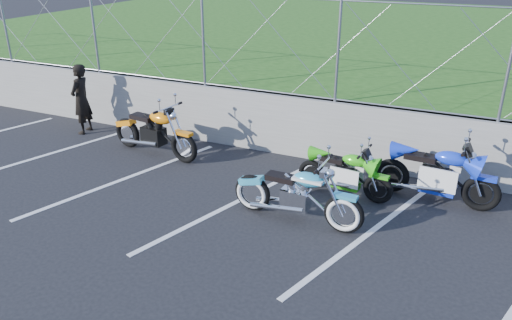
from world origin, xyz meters
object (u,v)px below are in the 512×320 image
at_px(naked_orange, 155,133).
at_px(sportbike_blue, 438,176).
at_px(cruiser_turquoise, 298,197).
at_px(person_standing, 81,99).
at_px(sportbike_green, 346,175).

bearing_deg(naked_orange, sportbike_blue, 10.95).
height_order(cruiser_turquoise, naked_orange, naked_orange).
height_order(sportbike_blue, person_standing, person_standing).
height_order(sportbike_green, person_standing, person_standing).
xyz_separation_m(sportbike_green, sportbike_blue, (1.52, 0.44, 0.08)).
xyz_separation_m(sportbike_green, person_standing, (-6.62, 0.61, 0.43)).
height_order(sportbike_green, sportbike_blue, sportbike_blue).
relative_size(sportbike_green, sportbike_blue, 0.83).
bearing_deg(cruiser_turquoise, person_standing, 165.72).
bearing_deg(naked_orange, sportbike_green, 5.99).
bearing_deg(cruiser_turquoise, sportbike_blue, 42.80).
distance_m(cruiser_turquoise, sportbike_blue, 2.59).
height_order(cruiser_turquoise, person_standing, person_standing).
height_order(cruiser_turquoise, sportbike_green, cruiser_turquoise).
distance_m(sportbike_green, sportbike_blue, 1.59).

